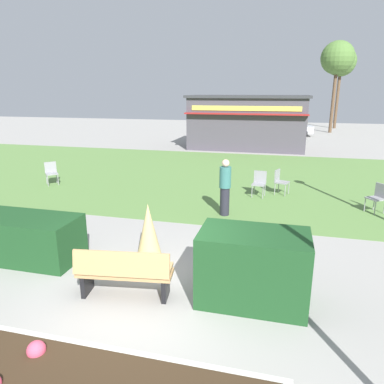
# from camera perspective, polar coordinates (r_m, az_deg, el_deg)

# --- Properties ---
(ground_plane) EXTENTS (80.00, 80.00, 0.00)m
(ground_plane) POSITION_cam_1_polar(r_m,az_deg,el_deg) (6.67, -6.43, -16.74)
(ground_plane) COLOR #999691
(lawn_patch) EXTENTS (36.00, 12.00, 0.01)m
(lawn_patch) POSITION_cam_1_polar(r_m,az_deg,el_deg) (15.59, 6.26, 2.46)
(lawn_patch) COLOR #5B8442
(lawn_patch) RESTS_ON ground_plane
(park_bench) EXTENTS (1.76, 0.75, 0.95)m
(park_bench) POSITION_cam_1_polar(r_m,az_deg,el_deg) (6.57, -10.82, -12.60)
(park_bench) COLOR tan
(park_bench) RESTS_ON ground_plane
(hedge_left) EXTENTS (2.47, 1.10, 0.98)m
(hedge_left) POSITION_cam_1_polar(r_m,az_deg,el_deg) (8.69, -25.37, -6.62)
(hedge_left) COLOR #19421E
(hedge_left) RESTS_ON ground_plane
(hedge_right) EXTENTS (1.86, 1.10, 1.28)m
(hedge_right) POSITION_cam_1_polar(r_m,az_deg,el_deg) (6.39, 9.71, -11.80)
(hedge_right) COLOR #19421E
(hedge_right) RESTS_ON ground_plane
(ornamental_grass_behind_left) EXTENTS (0.57, 0.57, 1.25)m
(ornamental_grass_behind_left) POSITION_cam_1_polar(r_m,az_deg,el_deg) (7.91, -6.96, -6.22)
(ornamental_grass_behind_left) COLOR tan
(ornamental_grass_behind_left) RESTS_ON ground_plane
(ornamental_grass_behind_right) EXTENTS (0.78, 0.78, 1.16)m
(ornamental_grass_behind_right) POSITION_cam_1_polar(r_m,az_deg,el_deg) (7.20, 6.37, -8.89)
(ornamental_grass_behind_right) COLOR tan
(ornamental_grass_behind_right) RESTS_ON ground_plane
(food_kiosk) EXTENTS (7.47, 4.16, 3.35)m
(food_kiosk) POSITION_cam_1_polar(r_m,az_deg,el_deg) (23.61, 8.88, 11.03)
(food_kiosk) COLOR #47424C
(food_kiosk) RESTS_ON ground_plane
(cafe_chair_west) EXTENTS (0.56, 0.56, 0.89)m
(cafe_chair_west) POSITION_cam_1_polar(r_m,az_deg,el_deg) (13.13, 13.90, 1.91)
(cafe_chair_west) COLOR gray
(cafe_chair_west) RESTS_ON ground_plane
(cafe_chair_east) EXTENTS (0.49, 0.49, 0.89)m
(cafe_chair_east) POSITION_cam_1_polar(r_m,az_deg,el_deg) (12.72, 10.74, 1.66)
(cafe_chair_east) COLOR gray
(cafe_chair_east) RESTS_ON ground_plane
(cafe_chair_center) EXTENTS (0.62, 0.62, 0.89)m
(cafe_chair_center) POSITION_cam_1_polar(r_m,az_deg,el_deg) (15.18, -21.62, 3.10)
(cafe_chair_center) COLOR gray
(cafe_chair_center) RESTS_ON ground_plane
(cafe_chair_north) EXTENTS (0.61, 0.61, 0.89)m
(cafe_chair_north) POSITION_cam_1_polar(r_m,az_deg,el_deg) (12.19, 27.65, -0.53)
(cafe_chair_north) COLOR gray
(cafe_chair_north) RESTS_ON ground_plane
(person_strolling) EXTENTS (0.34, 0.34, 1.69)m
(person_strolling) POSITION_cam_1_polar(r_m,az_deg,el_deg) (10.52, 5.31, 0.77)
(person_strolling) COLOR #23232D
(person_strolling) RESTS_ON ground_plane
(parked_car_west_slot) EXTENTS (4.26, 2.18, 1.20)m
(parked_car_west_slot) POSITION_cam_1_polar(r_m,az_deg,el_deg) (31.71, 4.54, 10.45)
(parked_car_west_slot) COLOR silver
(parked_car_west_slot) RESTS_ON ground_plane
(parked_car_center_slot) EXTENTS (4.34, 2.34, 1.20)m
(parked_car_center_slot) POSITION_cam_1_polar(r_m,az_deg,el_deg) (31.25, 14.75, 9.91)
(parked_car_center_slot) COLOR #B7BABF
(parked_car_center_slot) RESTS_ON ground_plane
(tree_left_bg) EXTENTS (2.80, 2.80, 7.76)m
(tree_left_bg) POSITION_cam_1_polar(r_m,az_deg,el_deg) (34.82, 22.26, 19.17)
(tree_left_bg) COLOR brown
(tree_left_bg) RESTS_ON ground_plane
(tree_right_bg) EXTENTS (2.80, 2.80, 7.75)m
(tree_right_bg) POSITION_cam_1_polar(r_m,az_deg,el_deg) (39.17, 22.77, 18.61)
(tree_right_bg) COLOR brown
(tree_right_bg) RESTS_ON ground_plane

